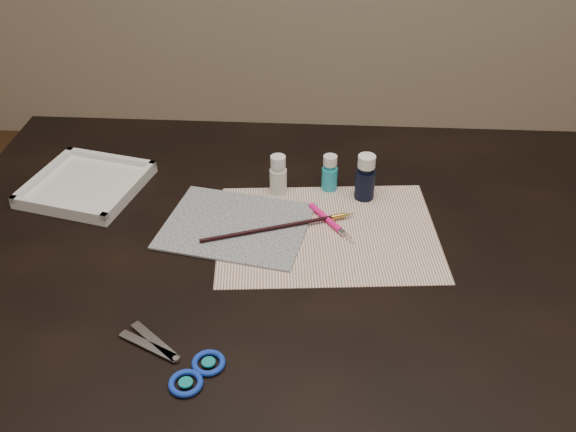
# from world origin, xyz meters

# --- Properties ---
(table) EXTENTS (1.30, 0.90, 0.75)m
(table) POSITION_xyz_m (0.00, 0.00, 0.38)
(table) COLOR black
(table) RESTS_ON ground
(paper) EXTENTS (0.42, 0.34, 0.00)m
(paper) POSITION_xyz_m (0.07, 0.02, 0.75)
(paper) COLOR white
(paper) RESTS_ON table
(canvas) EXTENTS (0.29, 0.25, 0.00)m
(canvas) POSITION_xyz_m (-0.10, 0.03, 0.75)
(canvas) COLOR black
(canvas) RESTS_ON paper
(paint_bottle_white) EXTENTS (0.04, 0.04, 0.08)m
(paint_bottle_white) POSITION_xyz_m (-0.03, 0.15, 0.79)
(paint_bottle_white) COLOR silver
(paint_bottle_white) RESTS_ON table
(paint_bottle_cyan) EXTENTS (0.03, 0.03, 0.08)m
(paint_bottle_cyan) POSITION_xyz_m (0.07, 0.17, 0.79)
(paint_bottle_cyan) COLOR #219FB7
(paint_bottle_cyan) RESTS_ON table
(paint_bottle_navy) EXTENTS (0.04, 0.04, 0.09)m
(paint_bottle_navy) POSITION_xyz_m (0.14, 0.14, 0.80)
(paint_bottle_navy) COLOR black
(paint_bottle_navy) RESTS_ON table
(paintbrush) EXTENTS (0.28, 0.11, 0.01)m
(paintbrush) POSITION_xyz_m (-0.02, 0.02, 0.76)
(paintbrush) COLOR black
(paintbrush) RESTS_ON canvas
(craft_knife) EXTENTS (0.09, 0.12, 0.01)m
(craft_knife) POSITION_xyz_m (0.08, 0.04, 0.76)
(craft_knife) COLOR #FF1681
(craft_knife) RESTS_ON paper
(scissors) EXTENTS (0.21, 0.17, 0.01)m
(scissors) POSITION_xyz_m (-0.16, -0.30, 0.75)
(scissors) COLOR silver
(scissors) RESTS_ON table
(palette_tray) EXTENTS (0.25, 0.25, 0.02)m
(palette_tray) POSITION_xyz_m (-0.41, 0.14, 0.76)
(palette_tray) COLOR white
(palette_tray) RESTS_ON table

